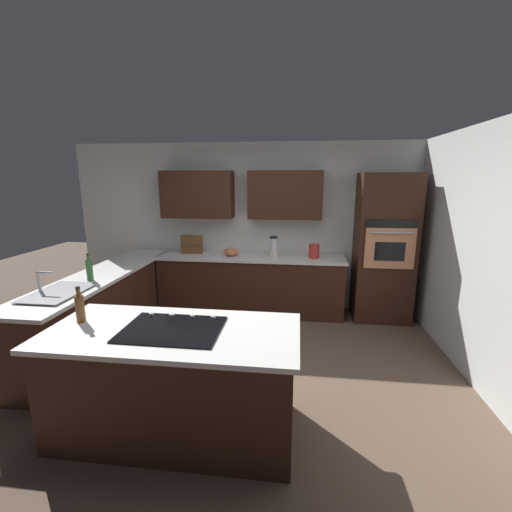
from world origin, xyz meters
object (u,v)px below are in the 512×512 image
at_px(cooktop, 173,329).
at_px(blender, 274,248).
at_px(dish_soap_bottle, 89,269).
at_px(wall_oven, 384,248).
at_px(spice_rack, 192,245).
at_px(kettle, 314,251).
at_px(oil_bottle, 80,308).
at_px(mixing_bowl, 231,252).
at_px(sink_unit, 58,292).

bearing_deg(cooktop, blender, -102.72).
height_order(cooktop, dish_soap_bottle, dish_soap_bottle).
distance_m(wall_oven, spice_rack, 2.90).
distance_m(cooktop, blender, 2.71).
xyz_separation_m(spice_rack, kettle, (-1.90, 0.11, -0.04)).
bearing_deg(wall_oven, oil_bottle, 41.09).
bearing_deg(dish_soap_bottle, wall_oven, -157.46).
distance_m(wall_oven, blender, 1.60).
height_order(mixing_bowl, dish_soap_bottle, dish_soap_bottle).
xyz_separation_m(sink_unit, kettle, (-2.68, -1.96, 0.09)).
relative_size(wall_oven, oil_bottle, 6.98).
bearing_deg(blender, wall_oven, -179.23).
height_order(sink_unit, dish_soap_bottle, dish_soap_bottle).
relative_size(blender, dish_soap_bottle, 0.96).
xyz_separation_m(mixing_bowl, dish_soap_bottle, (1.37, 1.48, 0.07)).
relative_size(blender, oil_bottle, 1.02).
bearing_deg(dish_soap_bottle, oil_bottle, 119.25).
distance_m(spice_rack, oil_bottle, 2.70).
xyz_separation_m(cooktop, blender, (-0.60, -2.64, 0.13)).
distance_m(kettle, dish_soap_bottle, 3.01).
relative_size(spice_rack, dish_soap_bottle, 1.00).
relative_size(sink_unit, oil_bottle, 2.29).
height_order(spice_rack, oil_bottle, oil_bottle).
xyz_separation_m(wall_oven, oil_bottle, (3.00, 2.61, -0.04)).
xyz_separation_m(sink_unit, dish_soap_bottle, (-0.06, -0.48, 0.12)).
xyz_separation_m(sink_unit, blender, (-2.08, -1.96, 0.12)).
bearing_deg(oil_bottle, spice_rack, -92.07).
height_order(spice_rack, dish_soap_bottle, dish_soap_bottle).
distance_m(spice_rack, kettle, 1.90).
bearing_deg(sink_unit, oil_bottle, 137.16).
bearing_deg(cooktop, dish_soap_bottle, -39.27).
xyz_separation_m(kettle, dish_soap_bottle, (2.62, 1.48, 0.03)).
xyz_separation_m(sink_unit, mixing_bowl, (-1.43, -1.96, 0.05)).
relative_size(cooktop, blender, 2.44).
relative_size(wall_oven, dish_soap_bottle, 6.55).
bearing_deg(mixing_bowl, kettle, 180.00).
relative_size(sink_unit, mixing_bowl, 3.01).
bearing_deg(wall_oven, dish_soap_bottle, 22.54).
bearing_deg(dish_soap_bottle, spice_rack, -114.41).
relative_size(wall_oven, sink_unit, 3.05).
bearing_deg(cooktop, oil_bottle, -3.70).
bearing_deg(blender, sink_unit, 43.34).
distance_m(blender, spice_rack, 1.30).
relative_size(cooktop, oil_bottle, 2.49).
height_order(sink_unit, blender, blender).
bearing_deg(kettle, dish_soap_bottle, 29.48).
xyz_separation_m(kettle, oil_bottle, (2.00, 2.59, 0.02)).
bearing_deg(sink_unit, cooktop, 155.24).
distance_m(kettle, oil_bottle, 3.27).
distance_m(cooktop, spice_rack, 2.84).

